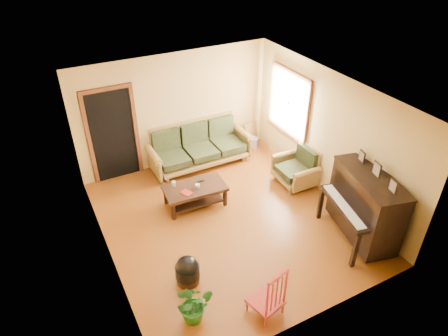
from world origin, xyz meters
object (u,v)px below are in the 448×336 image
ceramic_crock (254,143)px  potted_plant (193,304)px  sofa (200,146)px  footstool (188,273)px  red_chair (266,290)px  piano (365,207)px  coffee_table (195,195)px  armchair (295,166)px

ceramic_crock → potted_plant: (-3.36, -3.88, 0.18)m
sofa → footstool: 3.52m
red_chair → piano: bearing=0.1°
sofa → ceramic_crock: 1.57m
coffee_table → red_chair: (-0.13, -2.85, 0.25)m
piano → ceramic_crock: bearing=104.3°
ceramic_crock → potted_plant: 5.14m
coffee_table → potted_plant: size_ratio=1.99×
ceramic_crock → red_chair: bearing=-119.1°
armchair → ceramic_crock: armchair is taller
coffee_table → armchair: size_ratio=1.41×
sofa → potted_plant: sofa is taller
ceramic_crock → potted_plant: potted_plant is taller
coffee_table → red_chair: size_ratio=1.29×
red_chair → potted_plant: 1.08m
armchair → red_chair: red_chair is taller
coffee_table → armchair: armchair is taller
armchair → potted_plant: 3.97m
ceramic_crock → potted_plant: size_ratio=0.43×
footstool → sofa: bearing=61.9°
coffee_table → piano: size_ratio=0.81×
footstool → coffee_table: bearing=62.5°
sofa → potted_plant: bearing=-116.2°
piano → coffee_table: bearing=149.2°
footstool → red_chair: bearing=-53.5°
armchair → ceramic_crock: size_ratio=3.33×
coffee_table → ceramic_crock: size_ratio=4.68×
armchair → piano: piano is taller
footstool → potted_plant: 0.72m
piano → ceramic_crock: size_ratio=5.79×
footstool → red_chair: red_chair is taller
piano → ceramic_crock: piano is taller
footstool → ceramic_crock: bearing=45.3°
piano → footstool: bearing=-174.8°
coffee_table → ceramic_crock: 2.66m
piano → footstool: piano is taller
potted_plant → footstool: bearing=74.0°
sofa → potted_plant: (-1.84, -3.77, -0.19)m
red_chair → ceramic_crock: 4.90m
coffee_table → red_chair: red_chair is taller
sofa → potted_plant: 4.20m
armchair → coffee_table: bearing=172.6°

